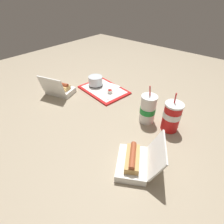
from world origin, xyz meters
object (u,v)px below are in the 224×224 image
(soda_cup_back, at_px, (148,109))
(cake_container, at_px, (96,81))
(food_tray, at_px, (104,90))
(plastic_fork, at_px, (105,96))
(ketchup_cup, at_px, (110,91))
(clamshell_hotdog_back, at_px, (135,161))
(clamshell_hotdog_corner, at_px, (59,89))
(soda_cup_left, at_px, (172,116))

(soda_cup_back, bearing_deg, cake_container, -11.43)
(food_tray, distance_m, plastic_fork, 0.11)
(ketchup_cup, bearing_deg, clamshell_hotdog_back, 140.88)
(soda_cup_back, bearing_deg, plastic_fork, -5.18)
(ketchup_cup, height_order, clamshell_hotdog_corner, clamshell_hotdog_corner)
(ketchup_cup, relative_size, clamshell_hotdog_corner, 0.16)
(food_tray, distance_m, soda_cup_left, 0.62)
(cake_container, xyz_separation_m, clamshell_hotdog_corner, (0.14, 0.26, -0.01))
(clamshell_hotdog_back, bearing_deg, plastic_fork, -35.29)
(soda_cup_left, height_order, soda_cup_back, soda_cup_back)
(clamshell_hotdog_back, relative_size, soda_cup_left, 1.14)
(clamshell_hotdog_back, relative_size, clamshell_hotdog_corner, 1.11)
(ketchup_cup, height_order, clamshell_hotdog_back, clamshell_hotdog_back)
(food_tray, bearing_deg, cake_container, -4.30)
(food_tray, bearing_deg, plastic_fork, 138.64)
(cake_container, height_order, soda_cup_back, soda_cup_back)
(food_tray, xyz_separation_m, ketchup_cup, (-0.08, 0.01, 0.02))
(ketchup_cup, xyz_separation_m, clamshell_hotdog_corner, (0.31, 0.24, 0.01))
(clamshell_hotdog_back, xyz_separation_m, clamshell_hotdog_corner, (0.83, -0.18, 0.00))
(plastic_fork, distance_m, soda_cup_back, 0.39)
(clamshell_hotdog_corner, distance_m, soda_cup_left, 0.86)
(plastic_fork, relative_size, clamshell_hotdog_back, 0.40)
(cake_container, relative_size, clamshell_hotdog_back, 0.43)
(plastic_fork, xyz_separation_m, soda_cup_back, (-0.38, 0.03, 0.07))
(clamshell_hotdog_back, relative_size, soda_cup_back, 1.13)
(plastic_fork, bearing_deg, clamshell_hotdog_corner, 54.60)
(food_tray, bearing_deg, clamshell_hotdog_back, 143.83)
(clamshell_hotdog_corner, relative_size, soda_cup_back, 1.02)
(soda_cup_left, bearing_deg, plastic_fork, -1.38)
(cake_container, relative_size, ketchup_cup, 2.92)
(ketchup_cup, xyz_separation_m, plastic_fork, (-0.01, 0.06, -0.01))
(food_tray, xyz_separation_m, plastic_fork, (-0.08, 0.07, 0.01))
(soda_cup_back, bearing_deg, clamshell_hotdog_back, 112.67)
(plastic_fork, bearing_deg, ketchup_cup, -60.26)
(food_tray, height_order, cake_container, cake_container)
(cake_container, xyz_separation_m, plastic_fork, (-0.18, 0.08, -0.03))
(food_tray, height_order, clamshell_hotdog_back, clamshell_hotdog_back)
(clamshell_hotdog_corner, bearing_deg, cake_container, -117.32)
(clamshell_hotdog_corner, distance_m, soda_cup_back, 0.71)
(ketchup_cup, relative_size, soda_cup_left, 0.17)
(clamshell_hotdog_back, bearing_deg, soda_cup_back, -67.33)
(clamshell_hotdog_corner, bearing_deg, clamshell_hotdog_back, 167.57)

